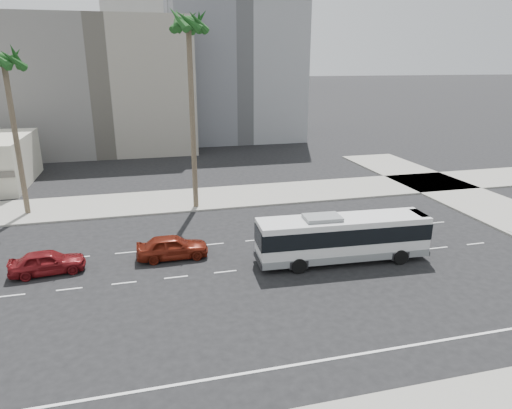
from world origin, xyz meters
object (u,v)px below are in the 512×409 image
object	(u,v)px
palm_mid	(4,64)
car_a	(172,247)
palm_near	(188,28)
city_bus	(343,237)
car_b	(47,262)

from	to	relation	value
palm_mid	car_a	bearing A→B (deg)	-46.80
car_a	palm_near	xyz separation A→B (m)	(2.78, 10.20, 14.05)
city_bus	car_b	distance (m)	18.30
palm_near	car_b	bearing A→B (deg)	-134.24
city_bus	car_a	xyz separation A→B (m)	(-10.56, 3.11, -0.87)
city_bus	palm_mid	xyz separation A→B (m)	(-21.75, 15.03, 10.50)
car_b	palm_mid	bearing A→B (deg)	10.92
palm_near	car_a	bearing A→B (deg)	-105.23
car_a	palm_mid	xyz separation A→B (m)	(-11.19, 11.92, 11.37)
palm_mid	car_b	bearing A→B (deg)	-73.36
palm_near	palm_mid	world-z (taller)	palm_near
city_bus	palm_near	xyz separation A→B (m)	(-7.78, 13.31, 13.17)
palm_near	palm_mid	size ratio (longest dim) A/B	1.21
car_a	car_b	xyz separation A→B (m)	(-7.52, -0.38, -0.05)
car_a	city_bus	bearing A→B (deg)	-106.46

